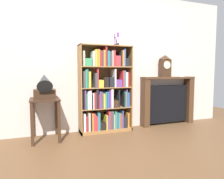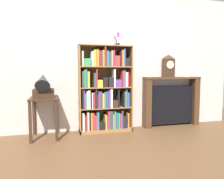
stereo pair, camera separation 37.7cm
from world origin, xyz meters
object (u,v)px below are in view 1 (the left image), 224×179
(side_table_left, at_px, (45,109))
(gramophone, at_px, (44,87))
(mantel_clock, at_px, (165,66))
(teacup_with_saucer, at_px, (181,76))
(bookshelf, at_px, (105,93))
(fireplace_mantel, at_px, (167,101))
(cup_stack, at_px, (117,39))

(side_table_left, distance_m, gramophone, 0.37)
(mantel_clock, height_order, teacup_with_saucer, mantel_clock)
(bookshelf, xyz_separation_m, side_table_left, (-1.05, -0.11, -0.22))
(fireplace_mantel, bearing_deg, bookshelf, -177.32)
(mantel_clock, bearing_deg, teacup_with_saucer, 0.35)
(side_table_left, relative_size, fireplace_mantel, 0.57)
(bookshelf, xyz_separation_m, cup_stack, (0.25, 0.04, 0.99))
(teacup_with_saucer, bearing_deg, bookshelf, -178.44)
(bookshelf, height_order, cup_stack, cup_stack)
(mantel_clock, xyz_separation_m, teacup_with_saucer, (0.42, 0.00, -0.20))
(bookshelf, relative_size, fireplace_mantel, 1.32)
(bookshelf, xyz_separation_m, gramophone, (-1.05, -0.17, 0.15))
(teacup_with_saucer, bearing_deg, fireplace_mantel, 176.76)
(bookshelf, distance_m, fireplace_mantel, 1.42)
(mantel_clock, bearing_deg, gramophone, -174.73)
(cup_stack, distance_m, fireplace_mantel, 1.67)
(fireplace_mantel, height_order, teacup_with_saucer, teacup_with_saucer)
(teacup_with_saucer, bearing_deg, side_table_left, -176.78)
(bookshelf, relative_size, side_table_left, 2.32)
(cup_stack, xyz_separation_m, teacup_with_saucer, (1.48, 0.01, -0.68))
(bookshelf, distance_m, side_table_left, 1.08)
(cup_stack, height_order, mantel_clock, cup_stack)
(gramophone, bearing_deg, teacup_with_saucer, 4.54)
(gramophone, bearing_deg, side_table_left, 90.00)
(side_table_left, xyz_separation_m, gramophone, (-0.00, -0.06, 0.37))
(fireplace_mantel, height_order, mantel_clock, mantel_clock)
(fireplace_mantel, distance_m, mantel_clock, 0.74)
(gramophone, xyz_separation_m, teacup_with_saucer, (2.78, 0.22, 0.15))
(side_table_left, bearing_deg, mantel_clock, 3.72)
(cup_stack, height_order, fireplace_mantel, cup_stack)
(side_table_left, distance_m, teacup_with_saucer, 2.83)
(bookshelf, height_order, teacup_with_saucer, bookshelf)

